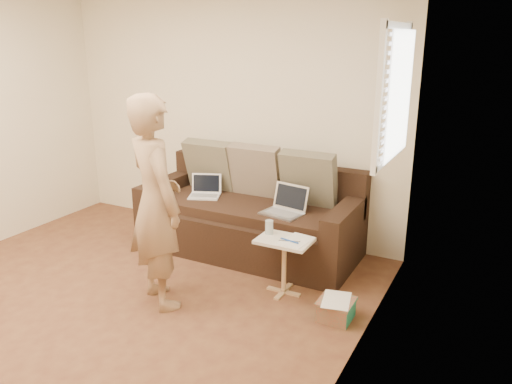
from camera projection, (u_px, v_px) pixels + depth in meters
floor at (83, 320)px, 3.93m from camera, size 4.50×4.50×0.00m
wall_back at (227, 116)px, 5.45m from camera, size 4.00×0.00×4.00m
wall_right at (334, 199)px, 2.67m from camera, size 0.00×4.50×4.50m
window_blinds at (395, 94)px, 3.84m from camera, size 0.12×0.88×1.08m
sofa at (249, 212)px, 5.08m from camera, size 2.20×0.95×0.85m
pillow_left at (210, 165)px, 5.43m from camera, size 0.55×0.29×0.57m
pillow_mid at (256, 171)px, 5.20m from camera, size 0.55×0.27×0.57m
pillow_right at (309, 179)px, 4.91m from camera, size 0.55×0.28×0.57m
laptop_silver at (282, 214)px, 4.73m from camera, size 0.42×0.33×0.25m
laptop_white at (204, 197)px, 5.24m from camera, size 0.37×0.33×0.23m
person at (156, 203)px, 3.97m from camera, size 0.76×0.69×1.73m
side_table at (284, 266)px, 4.28m from camera, size 0.45×0.32×0.50m
drinking_glass at (269, 227)px, 4.31m from camera, size 0.07×0.07×0.12m
scissors at (290, 241)px, 4.15m from camera, size 0.20×0.16×0.02m
paper_on_table at (296, 240)px, 4.18m from camera, size 0.25×0.33×0.00m
striped_box at (336, 309)px, 3.92m from camera, size 0.27×0.27×0.17m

